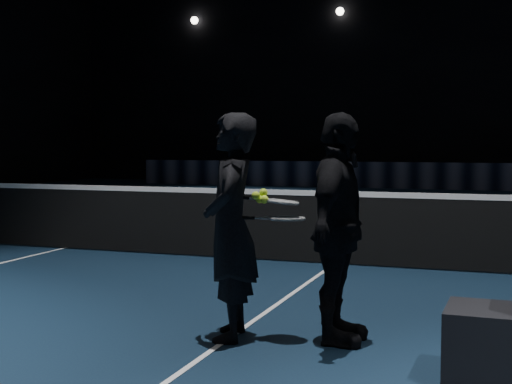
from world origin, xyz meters
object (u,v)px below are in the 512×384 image
(player_a, at_px, (231,227))
(player_b, at_px, (338,228))
(racket_upper, at_px, (281,202))
(racket_lower, at_px, (287,218))
(tennis_balls, at_px, (262,197))

(player_a, xyz_separation_m, player_b, (0.83, 0.17, 0.00))
(player_a, distance_m, racket_upper, 0.45)
(player_a, relative_size, player_b, 1.00)
(player_a, distance_m, player_b, 0.85)
(player_a, height_order, player_b, same)
(player_a, bearing_deg, racket_lower, 86.45)
(racket_upper, distance_m, tennis_balls, 0.15)
(player_a, height_order, racket_lower, player_a)
(player_a, xyz_separation_m, tennis_balls, (0.25, 0.06, 0.24))
(player_b, distance_m, racket_lower, 0.41)
(player_b, relative_size, racket_lower, 2.66)
(player_a, distance_m, tennis_balls, 0.35)
(player_a, distance_m, racket_lower, 0.46)
(player_b, height_order, racket_upper, player_b)
(player_b, distance_m, tennis_balls, 0.64)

